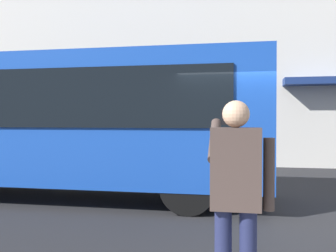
{
  "coord_description": "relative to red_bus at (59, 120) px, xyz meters",
  "views": [
    {
      "loc": [
        0.19,
        7.35,
        1.69
      ],
      "look_at": [
        1.68,
        -0.42,
        1.56
      ],
      "focal_mm": 39.89,
      "sensor_mm": 36.0,
      "label": 1
    }
  ],
  "objects": [
    {
      "name": "building_facade_far",
      "position": [
        -4.12,
        -6.5,
        4.3
      ],
      "size": [
        28.0,
        1.55,
        12.0
      ],
      "color": "beige",
      "rests_on": "ground_plane"
    },
    {
      "name": "red_bus",
      "position": [
        0.0,
        0.0,
        0.0
      ],
      "size": [
        9.05,
        2.54,
        3.08
      ],
      "color": "#1947AD",
      "rests_on": "ground_plane"
    },
    {
      "name": "ground_plane",
      "position": [
        -4.11,
        0.3,
        -1.68
      ],
      "size": [
        60.0,
        60.0,
        0.0
      ],
      "primitive_type": "plane",
      "color": "#232326"
    },
    {
      "name": "pedestrian_photographer",
      "position": [
        -3.89,
        4.58,
        -0.54
      ],
      "size": [
        0.53,
        0.52,
        1.7
      ],
      "color": "#1E2347",
      "rests_on": "sidewalk_curb"
    }
  ]
}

